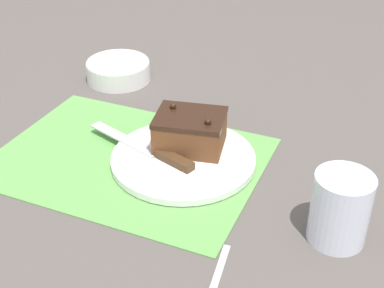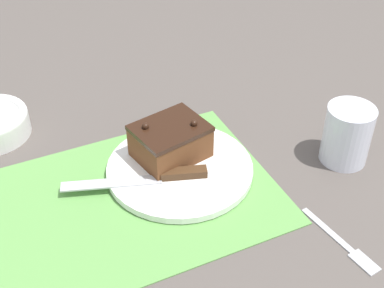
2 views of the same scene
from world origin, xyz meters
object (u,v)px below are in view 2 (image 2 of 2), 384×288
(cake_plate, at_px, (180,169))
(dessert_fork, at_px, (345,245))
(drinking_glass, at_px, (347,135))
(serving_knife, at_px, (160,178))
(chocolate_cake, at_px, (170,141))

(cake_plate, bearing_deg, dessert_fork, 121.20)
(drinking_glass, bearing_deg, dessert_fork, 53.35)
(serving_knife, distance_m, drinking_glass, 0.33)
(chocolate_cake, xyz_separation_m, dessert_fork, (-0.16, 0.29, -0.04))
(dessert_fork, bearing_deg, drinking_glass, -134.24)
(cake_plate, height_order, drinking_glass, drinking_glass)
(chocolate_cake, relative_size, dessert_fork, 0.90)
(dessert_fork, bearing_deg, serving_knife, -57.57)
(cake_plate, bearing_deg, drinking_glass, 162.66)
(cake_plate, xyz_separation_m, dessert_fork, (-0.15, 0.25, -0.01))
(chocolate_cake, bearing_deg, serving_knife, 52.02)
(chocolate_cake, height_order, drinking_glass, drinking_glass)
(dessert_fork, bearing_deg, chocolate_cake, -69.19)
(drinking_glass, bearing_deg, cake_plate, -17.34)
(serving_knife, height_order, drinking_glass, drinking_glass)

